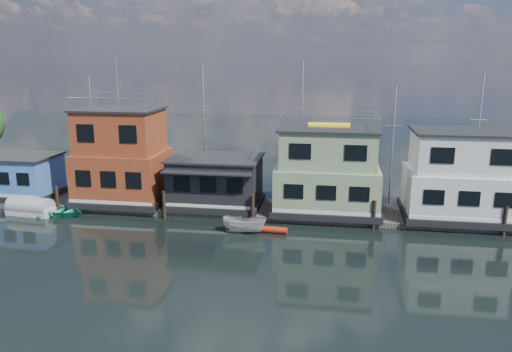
% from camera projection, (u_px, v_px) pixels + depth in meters
% --- Properties ---
extents(ground, '(160.00, 160.00, 0.00)m').
position_uv_depth(ground, '(178.00, 270.00, 29.69)').
color(ground, black).
rests_on(ground, ground).
extents(dock, '(48.00, 5.00, 0.40)m').
position_uv_depth(dock, '(222.00, 208.00, 41.16)').
color(dock, '#595147').
rests_on(dock, ground).
extents(houseboat_blue, '(6.40, 4.90, 3.66)m').
position_uv_depth(houseboat_blue, '(20.00, 176.00, 43.43)').
color(houseboat_blue, black).
rests_on(houseboat_blue, dock).
extents(houseboat_red, '(7.40, 5.90, 11.86)m').
position_uv_depth(houseboat_red, '(122.00, 158.00, 41.53)').
color(houseboat_red, black).
rests_on(houseboat_red, dock).
extents(houseboat_dark, '(7.40, 6.10, 4.06)m').
position_uv_depth(houseboat_dark, '(216.00, 181.00, 40.69)').
color(houseboat_dark, black).
rests_on(houseboat_dark, dock).
extents(houseboat_green, '(8.40, 5.90, 7.03)m').
position_uv_depth(houseboat_green, '(327.00, 172.00, 39.07)').
color(houseboat_green, black).
rests_on(houseboat_green, dock).
extents(houseboat_white, '(8.40, 5.90, 6.66)m').
position_uv_depth(houseboat_white, '(461.00, 177.00, 37.54)').
color(houseboat_white, black).
rests_on(houseboat_white, dock).
extents(pilings, '(42.28, 0.28, 2.20)m').
position_uv_depth(pilings, '(210.00, 207.00, 38.31)').
color(pilings, '#2D2116').
rests_on(pilings, ground).
extents(background_masts, '(36.40, 0.16, 12.00)m').
position_uv_depth(background_masts, '(288.00, 134.00, 44.93)').
color(background_masts, silver).
rests_on(background_masts, ground).
extents(dinghy_teal, '(4.09, 3.15, 0.78)m').
position_uv_depth(dinghy_teal, '(61.00, 211.00, 39.69)').
color(dinghy_teal, teal).
rests_on(dinghy_teal, ground).
extents(tarp_runabout, '(3.87, 1.88, 1.52)m').
position_uv_depth(tarp_runabout, '(30.00, 208.00, 39.90)').
color(tarp_runabout, silver).
rests_on(tarp_runabout, ground).
extents(motorboat, '(3.36, 1.52, 1.26)m').
position_uv_depth(motorboat, '(244.00, 225.00, 35.73)').
color(motorboat, beige).
rests_on(motorboat, ground).
extents(red_kayak, '(3.32, 0.73, 0.48)m').
position_uv_depth(red_kayak, '(265.00, 229.00, 35.94)').
color(red_kayak, '#AB2712').
rests_on(red_kayak, ground).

